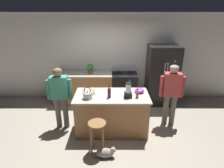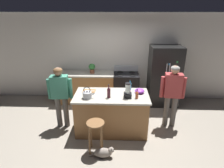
{
  "view_description": "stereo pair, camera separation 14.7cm",
  "coord_description": "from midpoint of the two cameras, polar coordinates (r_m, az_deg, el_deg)",
  "views": [
    {
      "loc": [
        0.01,
        -3.93,
        2.79
      ],
      "look_at": [
        0.0,
        0.3,
        1.1
      ],
      "focal_mm": 30.29,
      "sensor_mm": 36.0,
      "label": 1
    },
    {
      "loc": [
        0.15,
        -3.93,
        2.79
      ],
      "look_at": [
        0.0,
        0.3,
        1.1
      ],
      "focal_mm": 30.29,
      "sensor_mm": 36.0,
      "label": 2
    }
  ],
  "objects": [
    {
      "name": "ground_plane",
      "position": [
        4.82,
        0.77,
        -13.63
      ],
      "size": [
        14.0,
        14.0,
        0.0
      ],
      "primitive_type": "plane",
      "color": "#9E9384"
    },
    {
      "name": "refrigerator",
      "position": [
        5.93,
        16.08,
        2.31
      ],
      "size": [
        0.9,
        0.73,
        1.81
      ],
      "color": "black",
      "rests_on": "ground_plane"
    },
    {
      "name": "mixing_bowl",
      "position": [
        4.48,
        9.24,
        -2.06
      ],
      "size": [
        0.22,
        0.22,
        0.1
      ],
      "primitive_type": "ellipsoid",
      "color": "purple",
      "rests_on": "kitchen_island"
    },
    {
      "name": "potted_plant",
      "position": [
        5.78,
        -5.33,
        4.9
      ],
      "size": [
        0.2,
        0.2,
        0.3
      ],
      "color": "brown",
      "rests_on": "back_counter_run"
    },
    {
      "name": "stove_range",
      "position": [
        5.93,
        4.89,
        -1.19
      ],
      "size": [
        0.76,
        0.65,
        1.13
      ],
      "color": "black",
      "rests_on": "ground_plane"
    },
    {
      "name": "person_by_sink_right",
      "position": [
        4.78,
        18.63,
        -2.0
      ],
      "size": [
        0.6,
        0.26,
        1.59
      ],
      "color": "#66605B",
      "rests_on": "ground_plane"
    },
    {
      "name": "kitchen_island",
      "position": [
        4.56,
        0.8,
        -8.72
      ],
      "size": [
        1.71,
        0.87,
        0.95
      ],
      "color": "#9E6B3D",
      "rests_on": "ground_plane"
    },
    {
      "name": "cutting_board",
      "position": [
        4.54,
        -6.03,
        -2.16
      ],
      "size": [
        0.3,
        0.2,
        0.02
      ],
      "primitive_type": "cube",
      "color": "#9E6B3D",
      "rests_on": "kitchen_island"
    },
    {
      "name": "bottle_wine",
      "position": [
        4.17,
        0.02,
        -2.64
      ],
      "size": [
        0.08,
        0.08,
        0.32
      ],
      "color": "#471923",
      "rests_on": "kitchen_island"
    },
    {
      "name": "tea_kettle",
      "position": [
        4.19,
        -6.48,
        -3.23
      ],
      "size": [
        0.28,
        0.2,
        0.27
      ],
      "color": "#B7BABF",
      "rests_on": "kitchen_island"
    },
    {
      "name": "blender_appliance",
      "position": [
        4.19,
        5.79,
        -2.23
      ],
      "size": [
        0.17,
        0.17,
        0.34
      ],
      "color": "black",
      "rests_on": "kitchen_island"
    },
    {
      "name": "bottle_soda",
      "position": [
        4.61,
        6.33,
        -0.62
      ],
      "size": [
        0.07,
        0.07,
        0.26
      ],
      "color": "#268CD8",
      "rests_on": "kitchen_island"
    },
    {
      "name": "bar_stool",
      "position": [
        3.91,
        -3.87,
        -13.48
      ],
      "size": [
        0.36,
        0.36,
        0.7
      ],
      "color": "brown",
      "rests_on": "ground_plane"
    },
    {
      "name": "back_wall",
      "position": [
        6.06,
        1.27,
        7.98
      ],
      "size": [
        8.0,
        0.1,
        2.7
      ],
      "primitive_type": "cube",
      "color": "silver",
      "rests_on": "ground_plane"
    },
    {
      "name": "person_by_island_left",
      "position": [
        4.65,
        -14.49,
        -2.45
      ],
      "size": [
        0.6,
        0.25,
        1.56
      ],
      "color": "#66605B",
      "rests_on": "ground_plane"
    },
    {
      "name": "cat",
      "position": [
        4.04,
        -1.34,
        -19.95
      ],
      "size": [
        0.52,
        0.18,
        0.26
      ],
      "color": "gray",
      "rests_on": "ground_plane"
    },
    {
      "name": "back_counter_run",
      "position": [
        6.02,
        -6.5,
        -1.03
      ],
      "size": [
        2.0,
        0.64,
        0.95
      ],
      "color": "#9E6B3D",
      "rests_on": "ground_plane"
    },
    {
      "name": "chef_knife",
      "position": [
        4.53,
        -5.78,
        -2.01
      ],
      "size": [
        0.22,
        0.06,
        0.01
      ],
      "primitive_type": "cube",
      "rotation": [
        0.0,
        0.0,
        -0.14
      ],
      "color": "#B7BABF",
      "rests_on": "cutting_board"
    },
    {
      "name": "bottle_cooking_sauce",
      "position": [
        4.2,
        8.52,
        -3.31
      ],
      "size": [
        0.06,
        0.06,
        0.22
      ],
      "color": "#B24C26",
      "rests_on": "kitchen_island"
    }
  ]
}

